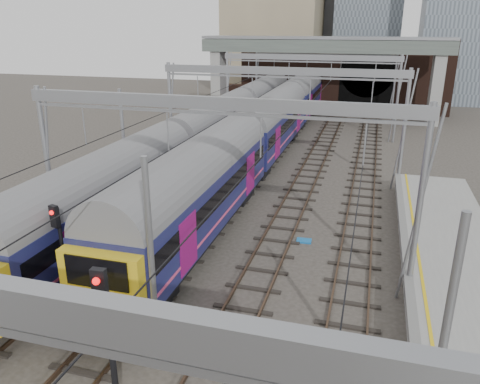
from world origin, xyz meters
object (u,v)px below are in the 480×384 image
(train_main, at_px, (290,106))
(signal_near_centre, at_px, (108,335))
(train_second, at_px, (215,130))
(signal_near_left, at_px, (61,246))

(train_main, xyz_separation_m, signal_near_centre, (2.34, -38.72, 0.57))
(signal_near_centre, bearing_deg, train_main, 89.53)
(train_main, relative_size, train_second, 1.43)
(train_second, xyz_separation_m, signal_near_left, (1.64, -22.08, 0.36))
(train_second, distance_m, signal_near_left, 22.15)
(signal_near_left, bearing_deg, train_main, 100.47)
(signal_near_left, xyz_separation_m, signal_near_centre, (4.70, -4.53, 0.34))
(train_main, height_order, signal_near_centre, train_main)
(signal_near_left, bearing_deg, train_second, 108.66)
(train_second, relative_size, signal_near_centre, 9.63)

